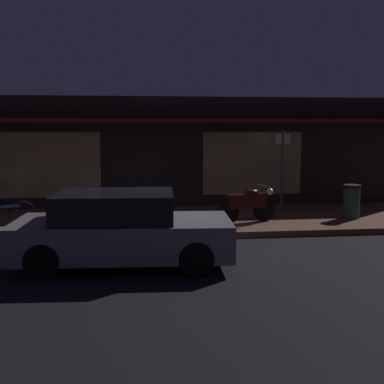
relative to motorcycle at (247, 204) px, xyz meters
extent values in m
plane|color=black|center=(-2.39, -2.17, -0.65)|extent=(60.00, 60.00, 0.00)
cube|color=brown|center=(-2.39, 0.83, -0.57)|extent=(18.00, 4.00, 0.15)
cube|color=black|center=(-2.39, 4.23, 1.15)|extent=(18.00, 2.80, 3.60)
cube|color=olive|center=(-5.59, 2.81, 0.85)|extent=(3.20, 0.04, 2.00)
cube|color=olive|center=(0.81, 2.81, 0.85)|extent=(3.20, 0.04, 2.00)
cube|color=#591919|center=(-2.39, 2.58, 2.20)|extent=(16.20, 0.50, 0.12)
cylinder|color=black|center=(-0.56, -0.17, -0.20)|extent=(0.61, 0.29, 0.60)
cylinder|color=black|center=(0.49, 0.15, -0.20)|extent=(0.61, 0.29, 0.60)
cube|color=black|center=(-0.03, -0.01, 0.08)|extent=(1.13, 0.60, 0.36)
ellipsoid|color=black|center=(0.11, 0.03, 0.28)|extent=(0.49, 0.36, 0.20)
sphere|color=#F9EDB7|center=(0.65, 0.21, 0.28)|extent=(0.18, 0.18, 0.18)
cylinder|color=gray|center=(0.46, 0.15, 0.45)|extent=(0.19, 0.53, 0.03)
torus|color=black|center=(-5.76, 0.10, -0.17)|extent=(0.60, 0.36, 0.66)
cube|color=#1E478C|center=(-6.20, -0.14, 0.05)|extent=(0.81, 0.47, 0.06)
cylinder|color=#1E478C|center=(-5.83, 0.06, 0.40)|extent=(0.23, 0.38, 0.02)
torus|color=black|center=(-4.79, 0.32, -0.17)|extent=(0.66, 0.14, 0.66)
torus|color=black|center=(-3.80, 0.47, -0.17)|extent=(0.66, 0.14, 0.66)
cube|color=#A51E1E|center=(-4.29, 0.39, 0.05)|extent=(0.90, 0.18, 0.06)
cube|color=brown|center=(-4.54, 0.36, 0.32)|extent=(0.21, 0.11, 0.06)
cylinder|color=#A51E1E|center=(-3.88, 0.46, 0.40)|extent=(0.09, 0.42, 0.02)
cylinder|color=#47474C|center=(1.42, 1.60, 0.70)|extent=(0.09, 0.09, 2.40)
cube|color=beige|center=(1.42, 1.60, 1.65)|extent=(0.44, 0.03, 0.30)
cylinder|color=#2D4C33|center=(2.99, 0.23, -0.07)|extent=(0.44, 0.44, 0.85)
cylinder|color=black|center=(2.99, 0.23, 0.39)|extent=(0.48, 0.48, 0.08)
cylinder|color=black|center=(-1.78, -2.43, -0.33)|extent=(0.65, 0.26, 0.64)
cylinder|color=black|center=(-1.87, -3.99, -0.33)|extent=(0.65, 0.26, 0.64)
cylinder|color=black|center=(-4.47, -2.27, -0.33)|extent=(0.65, 0.26, 0.64)
cylinder|color=black|center=(-4.57, -3.82, -0.33)|extent=(0.65, 0.26, 0.64)
cube|color=slate|center=(-3.17, -3.13, -0.10)|extent=(4.20, 2.01, 0.68)
cube|color=black|center=(-3.32, -3.12, 0.45)|extent=(2.29, 1.73, 0.64)
camera|label=1|loc=(-2.93, -12.21, 1.98)|focal=44.88mm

